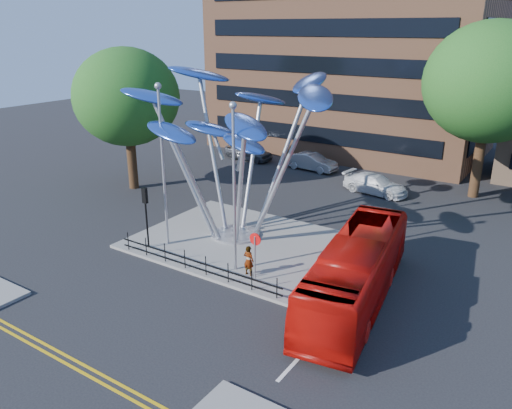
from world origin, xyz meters
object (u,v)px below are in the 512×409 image
Objects in this scene: tree_right at (490,83)px; red_bus at (356,271)px; street_lamp_left at (162,152)px; no_entry_sign_island at (255,249)px; leaf_sculpture at (235,119)px; parked_car_right at (376,184)px; tree_left at (127,97)px; street_lamp_right at (234,174)px; pedestrian at (249,260)px; parked_car_left at (248,152)px; parked_car_mid at (312,162)px; traffic_light_island at (145,205)px.

red_bus is at bearing -94.35° from tree_right.
street_lamp_left is 3.59× the size of no_entry_sign_island.
parked_car_right is (3.89, 12.12, -6.17)m from leaf_sculpture.
tree_right is 18.37m from leaf_sculpture.
no_entry_sign_island is 0.51× the size of parked_car_right.
tree_left is at bearing 154.93° from no_entry_sign_island.
leaf_sculpture is 1.45× the size of street_lamp_left.
tree_right reaches higher than parked_car_right.
no_entry_sign_island is at bearing -17.87° from street_lamp_right.
tree_right is 0.95× the size of leaf_sculpture.
tree_left reaches higher than pedestrian.
parked_car_left is (-12.86, 18.91, -0.13)m from pedestrian.
no_entry_sign_island reaches higher than parked_car_left.
street_lamp_right is at bearing -9.25° from pedestrian.
tree_right reaches higher than red_bus.
pedestrian reaches higher than parked_car_mid.
traffic_light_island is at bearing -39.81° from tree_left.
red_bus reaches higher than no_entry_sign_island.
street_lamp_right is (5.00, -0.50, -0.26)m from street_lamp_left.
tree_left reaches higher than parked_car_right.
red_bus is at bearing -143.28° from parked_car_mid.
tree_right is at bearing -109.03° from pedestrian.
leaf_sculpture is at bearing 151.96° from red_bus.
tree_right is at bearing 72.88° from no_entry_sign_island.
tree_left reaches higher than red_bus.
red_bus reaches higher than parked_car_right.
traffic_light_island is at bearing -175.68° from parked_car_mid.
traffic_light_island is at bearing -116.57° from street_lamp_left.
street_lamp_left is at bearing 174.29° from street_lamp_right.
pedestrian is (-5.20, -0.75, -0.58)m from red_bus.
tree_right is 21.31m from no_entry_sign_island.
parked_car_left is at bearing 126.32° from red_bus.
traffic_light_island is (-0.50, -1.00, -2.74)m from street_lamp_left.
tree_right reaches higher than no_entry_sign_island.
tree_left is (-22.00, -12.00, -1.24)m from tree_right.
tree_right is 4.94× the size of no_entry_sign_island.
parked_car_mid is (-6.41, 19.03, -0.19)m from pedestrian.
parked_car_mid is (-2.94, 15.20, -6.14)m from leaf_sculpture.
no_entry_sign_island is at bearing -107.12° from tree_right.
street_lamp_right is (2.57, -3.68, -1.78)m from leaf_sculpture.
pedestrian is 22.87m from parked_car_left.
street_lamp_right reaches higher than parked_car_right.
leaf_sculpture is 3.71× the size of traffic_light_island.
street_lamp_left is 1.92× the size of parked_car_left.
red_bus is (11.60, 1.11, -1.11)m from traffic_light_island.
street_lamp_left is at bearing -34.38° from tree_left.
tree_right is 7.89× the size of pedestrian.
street_lamp_left reaches higher than traffic_light_island.
leaf_sculpture is 16.66m from parked_car_mid.
street_lamp_right is 0.77× the size of red_bus.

